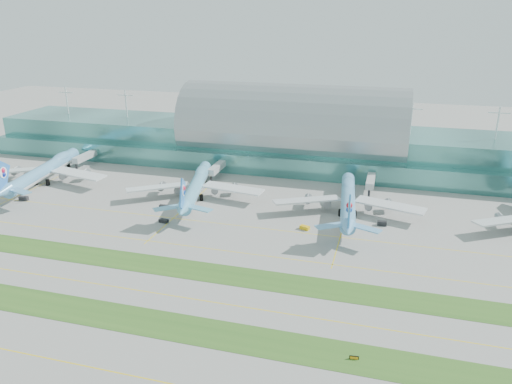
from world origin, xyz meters
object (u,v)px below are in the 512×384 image
(airliner_c, at_px, (348,199))
(taxiway_sign_east, at_px, (354,358))
(airliner_a, at_px, (45,170))
(airliner_b, at_px, (196,185))
(terminal, at_px, (293,138))

(airliner_c, bearing_deg, taxiway_sign_east, -88.76)
(airliner_a, relative_size, airliner_b, 1.09)
(terminal, distance_m, airliner_c, 74.03)
(terminal, xyz_separation_m, airliner_b, (-30.62, -63.59, -8.28))
(airliner_b, bearing_deg, taxiway_sign_east, -62.96)
(airliner_b, bearing_deg, terminal, 51.37)
(airliner_b, bearing_deg, airliner_a, 167.22)
(airliner_a, xyz_separation_m, airliner_c, (145.96, -0.07, -0.47))
(terminal, xyz_separation_m, airliner_a, (-109.40, -63.78, -7.78))
(terminal, bearing_deg, airliner_c, -60.21)
(airliner_b, distance_m, airliner_c, 67.18)
(terminal, relative_size, taxiway_sign_east, 147.42)
(taxiway_sign_east, bearing_deg, airliner_a, 143.15)
(terminal, height_order, airliner_a, terminal)
(airliner_a, height_order, airliner_b, airliner_a)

